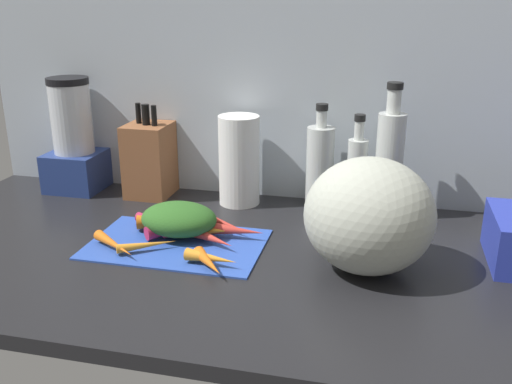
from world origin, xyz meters
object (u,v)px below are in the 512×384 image
Objects in this scene: carrot_9 at (188,231)px; bottle_0 at (320,166)px; knife_block at (150,159)px; carrot_11 at (217,221)px; winter_squash at (369,216)px; carrot_1 at (211,258)px; paper_towel_roll at (239,160)px; carrot_6 at (180,226)px; carrot_0 at (233,230)px; carrot_8 at (212,238)px; carrot_2 at (206,231)px; cutting_board at (177,243)px; carrot_10 at (147,245)px; carrot_4 at (114,245)px; carrot_3 at (162,222)px; carrot_7 at (209,263)px; bottle_2 at (389,162)px; blender_appliance at (74,142)px; carrot_5 at (156,221)px; bottle_1 at (357,173)px.

carrot_9 is 0.42× the size of bottle_0.
bottle_0 reaches higher than knife_block.
winter_squash reaches higher than carrot_11.
paper_towel_roll reaches higher than carrot_1.
carrot_0 is at bearing 2.64° from carrot_6.
carrot_8 is at bearing 175.46° from winter_squash.
carrot_0 is at bearing -121.83° from bottle_0.
carrot_2 is 37.11cm from knife_block.
cutting_board is at bearing 176.92° from winter_squash.
carrot_0 is 0.52× the size of bottle_0.
carrot_10 is 0.55× the size of paper_towel_roll.
carrot_2 reaches higher than carrot_4.
carrot_3 is 1.05× the size of carrot_7.
bottle_2 is (51.05, 21.95, 11.79)cm from carrot_3.
carrot_1 is 16.10cm from carrot_10.
bottle_0 is at bearing 44.38° from carrot_4.
carrot_2 is 0.32× the size of bottle_2.
carrot_1 is 0.44× the size of knife_block.
winter_squash is 47.17cm from paper_towel_roll.
carrot_8 is at bearing -25.20° from carrot_6.
bottle_2 reaches higher than carrot_10.
carrot_6 is at bearing 170.22° from carrot_2.
carrot_4 is at bearing -144.33° from carrot_9.
carrot_7 is 0.43× the size of knife_block.
carrot_3 reaches higher than cutting_board.
bottle_0 is (19.61, 30.73, 9.10)cm from carrot_8.
blender_appliance is at bearing 158.84° from winter_squash.
carrot_5 is at bearing 169.22° from winter_squash.
carrot_3 is at bearing -61.53° from knife_block.
carrot_1 reaches higher than cutting_board.
carrot_0 is 7.00cm from carrot_11.
carrot_0 is at bearing 16.05° from carrot_2.
blender_appliance is at bearing -179.87° from bottle_1.
cutting_board is 48.96cm from bottle_1.
carrot_8 is 0.52× the size of paper_towel_roll.
carrot_4 is 16.58cm from carrot_9.
knife_block is 0.80× the size of blender_appliance.
cutting_board is 3.45× the size of carrot_1.
blender_appliance reaches higher than carrot_4.
bottle_1 is at bearing 39.02° from cutting_board.
carrot_11 is 33.43cm from knife_block.
knife_block reaches higher than carrot_8.
blender_appliance reaches higher than cutting_board.
carrot_2 reaches higher than carrot_7.
carrot_5 is at bearing -123.77° from paper_towel_roll.
bottle_2 reaches higher than cutting_board.
carrot_1 is 22.85cm from carrot_3.
blender_appliance is 1.16× the size of bottle_0.
carrot_2 is at bearing -147.89° from bottle_2.
carrot_0 is 31.70cm from bottle_0.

